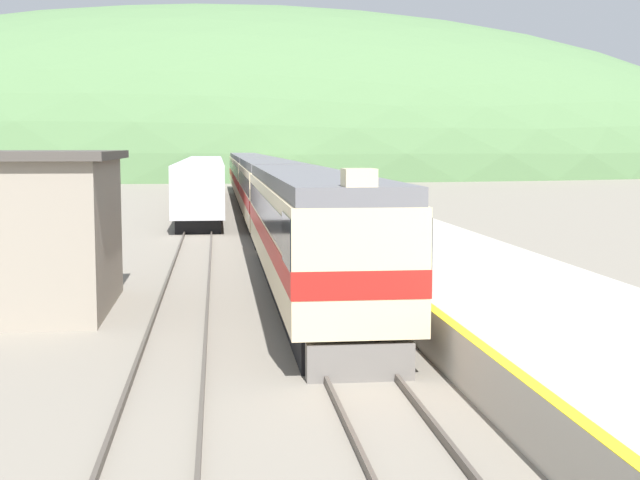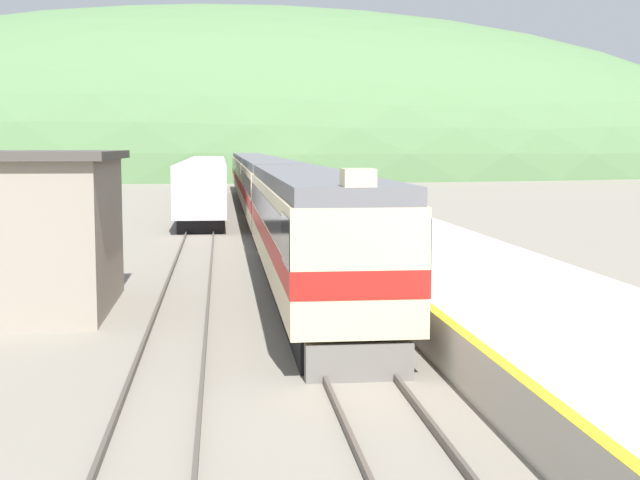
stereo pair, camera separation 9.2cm
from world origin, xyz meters
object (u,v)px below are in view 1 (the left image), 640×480
express_train_lead_car (308,228)px  carriage_fourth (245,171)px  carriage_second (268,192)px  siding_train (203,183)px  carriage_third (253,179)px

express_train_lead_car → carriage_fourth: size_ratio=1.08×
carriage_second → carriage_fourth: size_ratio=1.00×
carriage_fourth → siding_train: 23.18m
carriage_third → carriage_fourth: bearing=90.0°
carriage_fourth → siding_train: size_ratio=0.47×
express_train_lead_car → carriage_fourth: express_train_lead_car is taller
express_train_lead_car → carriage_second: bearing=90.0°
express_train_lead_car → siding_train: size_ratio=0.51×
carriage_fourth → express_train_lead_car: bearing=-90.0°
siding_train → carriage_second: bearing=-78.2°
carriage_fourth → carriage_third: bearing=-90.0°
express_train_lead_car → siding_train: (-3.87, 40.18, -0.25)m
carriage_third → siding_train: size_ratio=0.47×
express_train_lead_car → carriage_third: size_ratio=1.08×
carriage_fourth → siding_train: (-3.87, -22.85, -0.24)m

